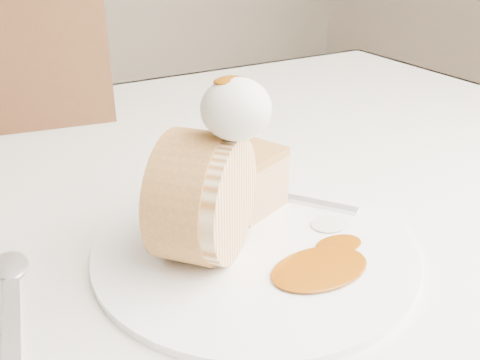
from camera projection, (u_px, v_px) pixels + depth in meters
table at (163, 250)px, 0.67m from camera, size 1.40×0.90×0.75m
plate at (254, 247)px, 0.51m from camera, size 0.39×0.39×0.01m
roulade_slice at (204, 197)px, 0.47m from camera, size 0.12×0.12×0.11m
cake_chunk at (246, 182)px, 0.56m from camera, size 0.09×0.08×0.06m
whipped_cream at (236, 109)px, 0.43m from camera, size 0.06×0.06×0.05m
caramel_drizzle at (231, 73)px, 0.42m from camera, size 0.03×0.02×0.01m
caramel_pool at (320, 268)px, 0.46m from camera, size 0.11×0.09×0.00m
fork at (299, 200)px, 0.58m from camera, size 0.13×0.16×0.00m
spoon at (12, 334)px, 0.40m from camera, size 0.05×0.18×0.00m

